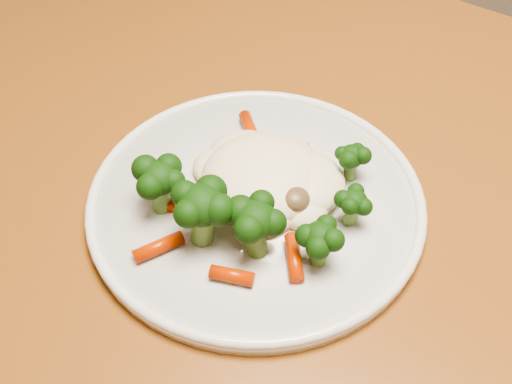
% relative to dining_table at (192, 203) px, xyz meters
% --- Properties ---
extents(dining_table, '(1.33, 1.00, 0.75)m').
position_rel_dining_table_xyz_m(dining_table, '(0.00, 0.00, 0.00)').
color(dining_table, brown).
rests_on(dining_table, ground).
extents(plate, '(0.30, 0.30, 0.01)m').
position_rel_dining_table_xyz_m(plate, '(0.10, -0.05, 0.10)').
color(plate, white).
rests_on(plate, dining_table).
extents(meal, '(0.20, 0.21, 0.06)m').
position_rel_dining_table_xyz_m(meal, '(0.11, -0.06, 0.13)').
color(meal, '#F5E7C4').
rests_on(meal, plate).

